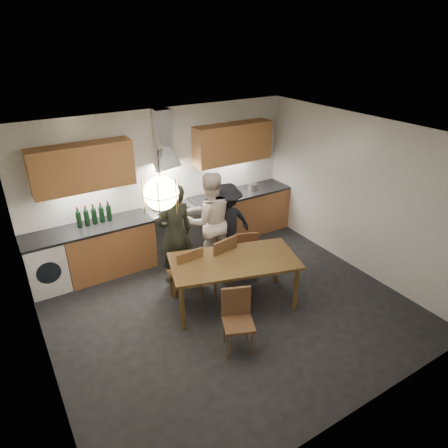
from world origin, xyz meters
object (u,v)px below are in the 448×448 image
chair_back_left (187,271)px  wine_bottles (94,214)px  person_right (227,223)px  mixing_bowl (228,195)px  person_mid (210,221)px  dining_table (234,265)px  stock_pot (252,187)px  chair_front (237,315)px  person_left (175,234)px

chair_back_left → wine_bottles: bearing=-62.5°
person_right → mixing_bowl: person_right is taller
person_mid → person_right: 0.39m
person_right → dining_table: bearing=62.7°
dining_table → wine_bottles: size_ratio=3.55×
chair_back_left → stock_pot: stock_pot is taller
dining_table → person_right: person_right is taller
chair_back_left → mixing_bowl: size_ratio=2.88×
chair_front → stock_pot: size_ratio=4.73×
chair_front → person_mid: person_mid is taller
person_mid → stock_pot: person_mid is taller
mixing_bowl → chair_front: bearing=-119.7°
person_left → person_mid: bearing=-173.2°
person_mid → mixing_bowl: 1.04m
chair_front → person_left: (-0.00, 1.81, 0.36)m
dining_table → chair_back_left: chair_back_left is taller
chair_front → person_left: person_left is taller
person_right → mixing_bowl: (0.43, 0.65, 0.22)m
dining_table → chair_front: chair_front is taller
chair_front → person_mid: (0.69, 1.91, 0.38)m
chair_front → mixing_bowl: bearing=82.6°
chair_back_left → person_mid: (0.80, 0.72, 0.33)m
person_mid → person_right: size_ratio=1.19×
chair_front → dining_table: bearing=82.4°
wine_bottles → chair_back_left: bearing=-60.3°
person_mid → chair_back_left: bearing=55.8°
person_left → person_mid: size_ratio=0.98×
dining_table → mixing_bowl: 2.11m
mixing_bowl → person_right: bearing=-123.1°
dining_table → stock_pot: size_ratio=11.29×
chair_front → stock_pot: stock_pot is taller
chair_back_left → person_left: size_ratio=0.55×
chair_front → wine_bottles: 2.97m
chair_front → stock_pot: (2.07, 2.63, 0.48)m
dining_table → wine_bottles: (-1.44, 1.98, 0.39)m
mixing_bowl → wine_bottles: wine_bottles is taller
chair_back_left → chair_front: size_ratio=1.09×
person_left → stock_pot: person_left is taller
person_mid → chair_front: bearing=83.9°
person_mid → person_right: (0.36, 0.03, -0.14)m
dining_table → chair_back_left: size_ratio=2.18×
chair_front → person_right: size_ratio=0.58×
mixing_bowl → wine_bottles: bearing=176.5°
mixing_bowl → stock_pot: bearing=3.7°
dining_table → stock_pot: (1.63, 1.86, 0.28)m
mixing_bowl → stock_pot: stock_pot is taller
chair_back_left → mixing_bowl: mixing_bowl is taller
dining_table → stock_pot: 2.49m
person_mid → wine_bottles: size_ratio=3.04×
wine_bottles → person_left: bearing=-43.0°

